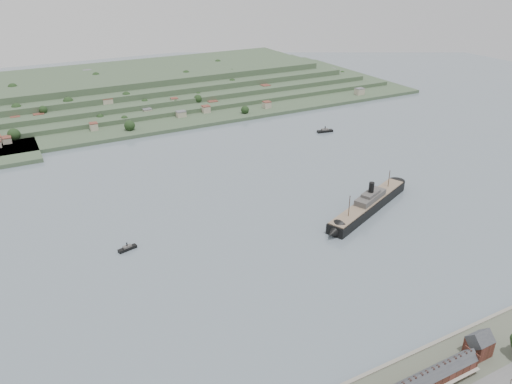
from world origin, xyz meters
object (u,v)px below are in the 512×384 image
terrace_row (428,380)px  steamship (367,206)px  gabled_building (479,344)px  tugboat (127,248)px

terrace_row → steamship: (88.65, 149.07, -1.77)m
gabled_building → tugboat: (-124.24, 177.66, -6.78)m
terrace_row → tugboat: size_ratio=4.20×
terrace_row → gabled_building: 37.74m
terrace_row → gabled_building: (37.50, 4.02, 1.34)m
terrace_row → tugboat: (-86.74, 181.68, -5.44)m
steamship → terrace_row: bearing=-120.7°
terrace_row → steamship: steamship is taller
tugboat → terrace_row: bearing=-64.5°
gabled_building → steamship: size_ratio=0.13×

